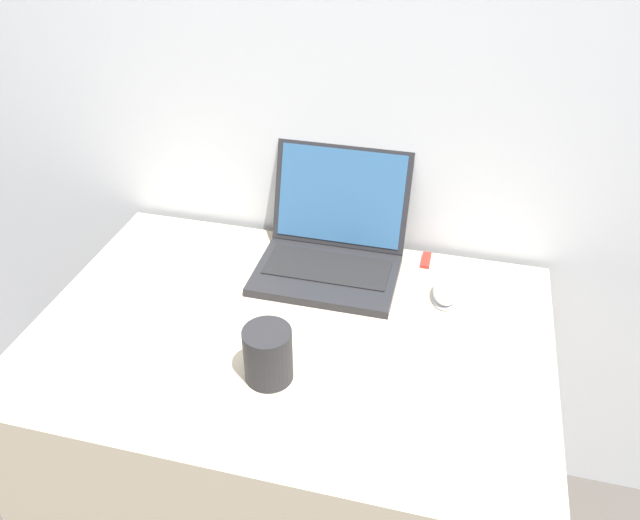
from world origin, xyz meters
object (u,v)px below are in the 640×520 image
(laptop, at_px, (332,243))
(computer_mouse, at_px, (446,292))
(drink_cup, at_px, (267,353))
(usb_stick, at_px, (426,260))

(laptop, height_order, computer_mouse, laptop)
(drink_cup, height_order, usb_stick, drink_cup)
(drink_cup, distance_m, computer_mouse, 0.44)
(computer_mouse, bearing_deg, laptop, 166.86)
(computer_mouse, relative_size, usb_stick, 1.63)
(drink_cup, distance_m, usb_stick, 0.51)
(laptop, bearing_deg, computer_mouse, -13.14)
(drink_cup, bearing_deg, usb_stick, 61.01)
(computer_mouse, bearing_deg, drink_cup, -133.64)
(laptop, xyz_separation_m, drink_cup, (-0.03, -0.38, -0.00))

